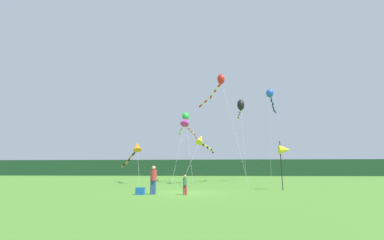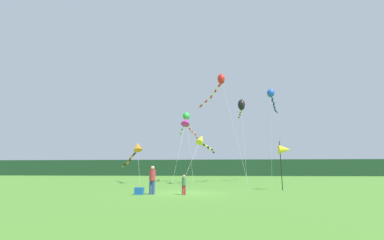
{
  "view_description": "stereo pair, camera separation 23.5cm",
  "coord_description": "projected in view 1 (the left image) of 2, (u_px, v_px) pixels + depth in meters",
  "views": [
    {
      "loc": [
        1.69,
        -17.51,
        1.56
      ],
      "look_at": [
        0.0,
        6.0,
        6.15
      ],
      "focal_mm": 23.66,
      "sensor_mm": 36.0,
      "label": 1
    },
    {
      "loc": [
        1.93,
        -17.49,
        1.56
      ],
      "look_at": [
        0.0,
        6.0,
        6.15
      ],
      "focal_mm": 23.66,
      "sensor_mm": 36.0,
      "label": 2
    }
  ],
  "objects": [
    {
      "name": "kite_yellow",
      "position": [
        202.0,
        141.0,
        29.1
      ],
      "size": [
        3.24,
        8.65,
        5.67
      ],
      "color": "#B2B2B2",
      "rests_on": "ground"
    },
    {
      "name": "kite_black",
      "position": [
        241.0,
        106.0,
        31.56
      ],
      "size": [
        0.91,
        6.25,
        10.21
      ],
      "color": "#B2B2B2",
      "rests_on": "ground"
    },
    {
      "name": "banner_flag_pole",
      "position": [
        285.0,
        150.0,
        19.67
      ],
      "size": [
        0.9,
        0.7,
        3.73
      ],
      "color": "black",
      "rests_on": "ground"
    },
    {
      "name": "person_adult",
      "position": [
        153.0,
        178.0,
        16.08
      ],
      "size": [
        0.39,
        0.39,
        1.77
      ],
      "color": "#334C8C",
      "rests_on": "ground"
    },
    {
      "name": "distant_treeline",
      "position": [
        204.0,
        168.0,
        61.38
      ],
      "size": [
        108.0,
        2.65,
        3.82
      ],
      "primitive_type": "cube",
      "color": "#1E4228",
      "rests_on": "ground"
    },
    {
      "name": "kite_blue",
      "position": [
        270.0,
        96.0,
        34.06
      ],
      "size": [
        3.26,
        7.99,
        12.13
      ],
      "color": "#B2B2B2",
      "rests_on": "ground"
    },
    {
      "name": "ground_plane",
      "position": [
        186.0,
        193.0,
        16.96
      ],
      "size": [
        120.0,
        120.0,
        0.0
      ],
      "primitive_type": "plane",
      "color": "#4C842D"
    },
    {
      "name": "kite_orange",
      "position": [
        135.0,
        150.0,
        28.92
      ],
      "size": [
        4.5,
        7.08,
        4.67
      ],
      "color": "#B2B2B2",
      "rests_on": "ground"
    },
    {
      "name": "kite_red",
      "position": [
        218.0,
        84.0,
        26.73
      ],
      "size": [
        4.5,
        8.39,
        11.39
      ],
      "color": "#B2B2B2",
      "rests_on": "ground"
    },
    {
      "name": "kite_green",
      "position": [
        185.0,
        119.0,
        33.58
      ],
      "size": [
        2.97,
        9.78,
        9.05
      ],
      "color": "#B2B2B2",
      "rests_on": "ground"
    },
    {
      "name": "person_child",
      "position": [
        185.0,
        184.0,
        15.77
      ],
      "size": [
        0.27,
        0.27,
        1.2
      ],
      "color": "#B23338",
      "rests_on": "ground"
    },
    {
      "name": "cooler_box",
      "position": [
        140.0,
        191.0,
        15.79
      ],
      "size": [
        0.54,
        0.37,
        0.44
      ],
      "primitive_type": "cube",
      "color": "#1959B2",
      "rests_on": "ground"
    },
    {
      "name": "kite_magenta",
      "position": [
        186.0,
        123.0,
        32.09
      ],
      "size": [
        2.25,
        8.79,
        8.18
      ],
      "color": "#B2B2B2",
      "rests_on": "ground"
    }
  ]
}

